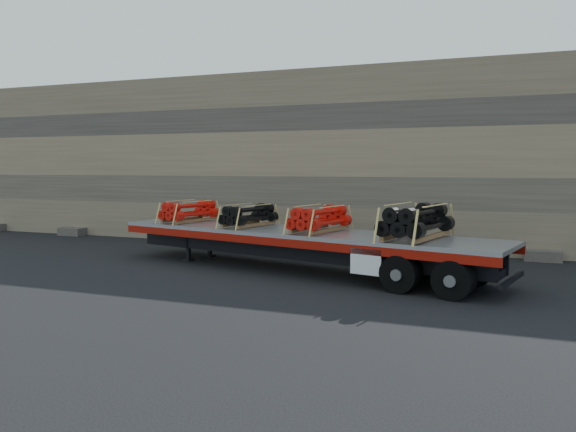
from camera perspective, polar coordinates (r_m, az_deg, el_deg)
name	(u,v)px	position (r m, az deg, el deg)	size (l,w,h in m)	color
ground	(301,271)	(17.20, 1.37, -5.63)	(120.00, 120.00, 0.00)	black
rock_wall	(355,159)	(23.14, 6.83, 5.78)	(44.00, 3.00, 7.00)	#7A6B54
trailer	(297,250)	(17.15, 0.95, -3.52)	(12.61, 2.42, 1.26)	#A4A7AC
bundle_front	(189,212)	(19.88, -9.98, 0.43)	(1.00, 2.00, 0.71)	red
bundle_midfront	(249,216)	(18.13, -3.99, 0.01)	(0.96, 1.92, 0.68)	black
bundle_midrear	(320,219)	(16.61, 3.23, -0.34)	(1.04, 2.08, 0.74)	red
bundle_rear	(416,222)	(15.27, 12.91, -0.64)	(1.25, 2.50, 0.89)	black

